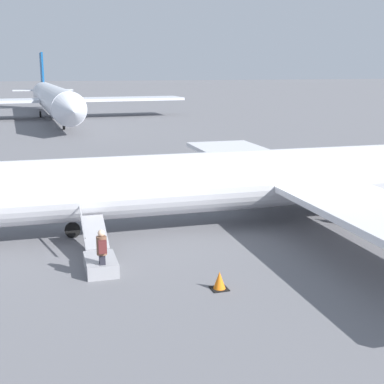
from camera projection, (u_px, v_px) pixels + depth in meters
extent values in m
plane|color=slate|center=(275.00, 221.00, 25.60)|extent=(600.00, 600.00, 0.00)
cylinder|color=silver|center=(277.00, 178.00, 25.13)|extent=(29.29, 3.68, 2.71)
cube|color=silver|center=(247.00, 156.00, 32.58)|extent=(4.74, 12.41, 0.27)
cylinder|color=black|center=(73.00, 230.00, 23.01)|extent=(0.68, 0.19, 0.67)
cylinder|color=#4C4C51|center=(72.00, 220.00, 22.92)|extent=(0.12, 0.12, 0.21)
cylinder|color=black|center=(343.00, 216.00, 25.16)|extent=(0.68, 0.19, 0.67)
cylinder|color=#4C4C51|center=(344.00, 207.00, 25.06)|extent=(0.12, 0.12, 0.21)
cylinder|color=black|center=(318.00, 204.00, 27.44)|extent=(0.68, 0.19, 0.67)
cylinder|color=#4C4C51|center=(318.00, 196.00, 27.34)|extent=(0.12, 0.12, 0.21)
cylinder|color=silver|center=(53.00, 99.00, 75.45)|extent=(4.55, 41.35, 3.76)
cone|color=silver|center=(72.00, 111.00, 54.51)|extent=(3.76, 4.20, 3.68)
cone|color=silver|center=(43.00, 92.00, 96.75)|extent=(3.78, 4.96, 3.68)
cube|color=#145193|center=(42.00, 70.00, 94.95)|extent=(0.40, 5.27, 6.01)
cube|color=silver|center=(43.00, 90.00, 96.25)|extent=(10.57, 2.46, 0.19)
cube|color=silver|center=(124.00, 99.00, 80.73)|extent=(17.45, 6.35, 0.38)
cylinder|color=black|center=(64.00, 126.00, 63.63)|extent=(0.25, 0.93, 0.93)
cylinder|color=gray|center=(64.00, 121.00, 63.49)|extent=(0.17, 0.17, 0.29)
cylinder|color=black|center=(64.00, 114.00, 80.35)|extent=(0.25, 0.93, 0.93)
cylinder|color=gray|center=(63.00, 110.00, 80.21)|extent=(0.17, 0.17, 0.29)
cylinder|color=black|center=(40.00, 114.00, 79.29)|extent=(0.25, 0.93, 0.93)
cylinder|color=gray|center=(40.00, 110.00, 79.15)|extent=(0.17, 0.17, 0.29)
cube|color=#99999E|center=(101.00, 265.00, 19.19)|extent=(1.16, 1.84, 0.50)
cube|color=#99999E|center=(95.00, 232.00, 20.93)|extent=(0.97, 2.27, 0.83)
cube|color=#99999E|center=(82.00, 221.00, 20.70)|extent=(0.13, 2.22, 0.78)
cube|color=#23232D|center=(102.00, 266.00, 18.58)|extent=(0.21, 0.29, 0.85)
cylinder|color=brown|center=(102.00, 245.00, 18.42)|extent=(0.36, 0.36, 0.65)
sphere|color=beige|center=(101.00, 233.00, 18.31)|extent=(0.24, 0.24, 0.24)
cube|color=#592323|center=(102.00, 247.00, 18.15)|extent=(0.29, 0.19, 0.44)
cube|color=black|center=(219.00, 289.00, 17.69)|extent=(0.56, 0.56, 0.03)
cone|color=orange|center=(219.00, 280.00, 17.62)|extent=(0.43, 0.43, 0.61)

